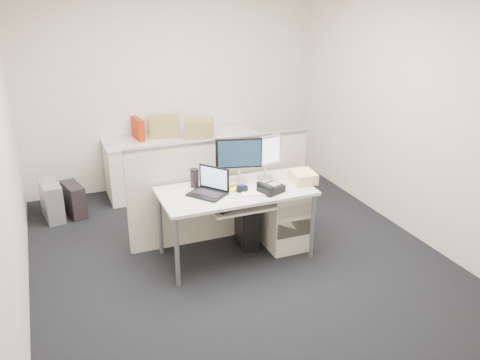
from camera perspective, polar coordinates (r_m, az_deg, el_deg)
name	(u,v)px	position (r m, az deg, el deg)	size (l,w,h in m)	color
floor	(236,255)	(5.32, -0.47, -8.44)	(4.00, 4.50, 0.01)	black
wall_back	(173,86)	(6.88, -7.49, 10.44)	(4.00, 0.02, 2.70)	beige
wall_front	(383,231)	(2.94, 15.73, -5.57)	(4.00, 0.02, 2.70)	beige
wall_left	(3,154)	(4.50, -25.03, 2.64)	(0.02, 4.50, 2.70)	beige
wall_right	(408,110)	(5.80, 18.38, 7.47)	(0.02, 4.50, 2.70)	beige
desk	(236,196)	(5.02, -0.50, -1.80)	(1.50, 0.75, 0.73)	silver
keyboard_tray	(242,207)	(4.88, 0.28, -3.06)	(0.62, 0.32, 0.02)	silver
drawer_pedestal	(282,216)	(5.40, 4.77, -4.05)	(0.40, 0.55, 0.65)	beige
cubicle_partition	(221,190)	(5.44, -2.20, -1.19)	(2.00, 0.06, 1.10)	beige
back_counter	(183,164)	(6.84, -6.40, 1.81)	(2.00, 0.60, 0.72)	beige
monitor_main	(239,160)	(5.10, -0.14, 2.21)	(0.47, 0.18, 0.47)	black
monitor_small	(265,158)	(5.21, 2.87, 2.48)	(0.36, 0.18, 0.44)	#B7B7BC
laptop	(207,183)	(4.83, -3.73, -0.32)	(0.34, 0.25, 0.25)	black
trackball	(242,189)	(4.96, 0.25, -0.99)	(0.12, 0.12, 0.05)	black
desk_phone	(271,189)	(4.94, 3.51, -0.98)	(0.22, 0.18, 0.07)	black
paper_stack	(253,190)	(4.97, 1.45, -1.12)	(0.24, 0.30, 0.01)	silver
sticky_pad	(231,190)	(4.97, -1.04, -1.13)	(0.08, 0.08, 0.01)	#FFFA18
travel_mug	(195,179)	(5.05, -5.12, 0.14)	(0.08, 0.08, 0.18)	black
banana	(232,184)	(5.07, -0.91, -0.51)	(0.17, 0.04, 0.04)	#F2E945
cellphone	(218,188)	(5.02, -2.46, -0.92)	(0.05, 0.10, 0.01)	black
manila_folders	(303,177)	(5.22, 7.08, 0.38)	(0.22, 0.28, 0.11)	#F7D496
keyboard	(236,204)	(4.89, -0.44, -2.71)	(0.47, 0.17, 0.03)	black
pc_tower_desk	(246,225)	(5.44, 0.71, -5.11)	(0.18, 0.45, 0.42)	black
pc_tower_spare_dark	(74,200)	(6.41, -18.15, -2.11)	(0.17, 0.42, 0.39)	black
pc_tower_spare_silver	(52,201)	(6.40, -20.40, -2.18)	(0.19, 0.48, 0.45)	#B7B7BC
cardboard_box_left	(164,127)	(6.75, -8.49, 5.90)	(0.37, 0.28, 0.28)	olive
cardboard_box_right	(199,129)	(6.63, -4.59, 5.71)	(0.36, 0.28, 0.26)	olive
red_binder	(138,129)	(6.66, -11.39, 5.58)	(0.07, 0.32, 0.30)	#9D1F05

